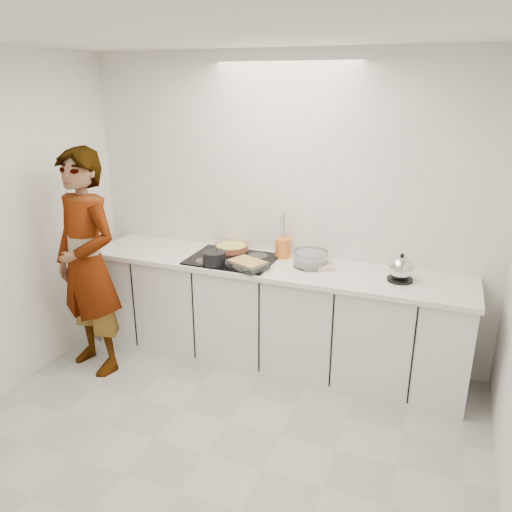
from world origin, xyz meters
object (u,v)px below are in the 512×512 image
at_px(utensil_crock, 283,248).
at_px(cook, 87,264).
at_px(tart_dish, 231,247).
at_px(hob, 232,259).
at_px(saucepan, 214,258).
at_px(baking_dish, 248,264).
at_px(kettle, 401,269).
at_px(mixing_bowl, 310,259).

distance_m(utensil_crock, cook, 1.63).
xyz_separation_m(tart_dish, utensil_crock, (0.47, 0.03, 0.04)).
xyz_separation_m(hob, saucepan, (-0.08, -0.18, 0.06)).
distance_m(saucepan, baking_dish, 0.29).
bearing_deg(utensil_crock, hob, -149.81).
distance_m(baking_dish, kettle, 1.19).
height_order(baking_dish, utensil_crock, utensil_crock).
bearing_deg(cook, utensil_crock, 46.90).
height_order(kettle, utensil_crock, kettle).
relative_size(tart_dish, saucepan, 1.45).
distance_m(kettle, utensil_crock, 1.02).
bearing_deg(tart_dish, utensil_crock, 3.12).
xyz_separation_m(tart_dish, baking_dish, (0.31, -0.36, 0.01)).
relative_size(baking_dish, mixing_bowl, 0.99).
bearing_deg(tart_dish, kettle, -6.40).
bearing_deg(baking_dish, saucepan, -176.35).
relative_size(kettle, utensil_crock, 1.34).
bearing_deg(utensil_crock, cook, -149.55).
bearing_deg(mixing_bowl, baking_dish, -150.64).
bearing_deg(kettle, baking_dish, -170.63).
xyz_separation_m(kettle, cook, (-2.41, -0.63, -0.06)).
distance_m(hob, cook, 1.19).
bearing_deg(utensil_crock, mixing_bowl, -24.94).
xyz_separation_m(hob, baking_dish, (0.21, -0.16, 0.04)).
distance_m(tart_dish, utensil_crock, 0.48).
bearing_deg(hob, cook, -149.46).
bearing_deg(baking_dish, tart_dish, 130.30).
bearing_deg(saucepan, cook, -155.95).
bearing_deg(kettle, mixing_bowl, 175.21).
bearing_deg(kettle, utensil_crock, 169.19).
height_order(tart_dish, mixing_bowl, mixing_bowl).
height_order(mixing_bowl, kettle, kettle).
relative_size(mixing_bowl, cook, 0.19).
height_order(saucepan, baking_dish, saucepan).
relative_size(tart_dish, kettle, 1.51).
height_order(saucepan, mixing_bowl, saucepan).
bearing_deg(utensil_crock, kettle, -10.81).
distance_m(tart_dish, kettle, 1.49).
bearing_deg(mixing_bowl, kettle, -4.79).
height_order(baking_dish, cook, cook).
relative_size(tart_dish, baking_dish, 0.93).
height_order(saucepan, utensil_crock, saucepan).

